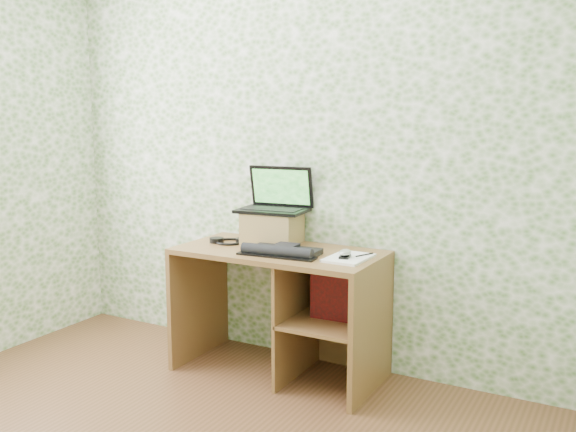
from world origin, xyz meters
The scene contains 10 objects.
wall_back centered at (0.00, 1.75, 1.30)m, with size 3.50×3.50×0.00m, color white.
desk centered at (0.08, 1.47, 0.48)m, with size 1.20×0.60×0.75m.
riser centered at (-0.13, 1.58, 0.85)m, with size 0.32×0.27×0.19m, color olive.
laptop centered at (-0.13, 1.63, 1.01)m, with size 0.44×0.33×0.27m.
keyboard centered at (0.07, 1.34, 0.77)m, with size 0.46×0.26×0.06m.
headphones centered at (-0.36, 1.47, 0.76)m, with size 0.24×0.23×0.03m.
notepad centered at (0.45, 1.42, 0.76)m, with size 0.20×0.29×0.01m, color white.
mouse centered at (0.44, 1.39, 0.78)m, with size 0.06×0.10×0.03m, color silver.
pen centered at (0.51, 1.49, 0.77)m, with size 0.01×0.01×0.13m, color black.
red_box centered at (0.35, 1.44, 0.54)m, with size 0.25×0.08×0.30m, color maroon.
Camera 1 is at (1.80, -1.73, 1.56)m, focal length 40.00 mm.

